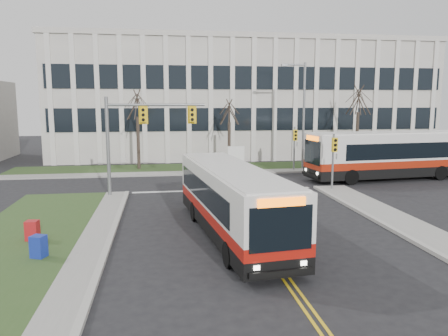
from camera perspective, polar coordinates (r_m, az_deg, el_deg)
ground at (r=21.53m, az=2.96°, el=-7.23°), size 120.00×120.00×0.00m
sidewalk_west at (r=16.64m, az=-18.30°, el=-12.27°), size 1.20×26.00×0.14m
sidewalk_cross at (r=37.11m, az=5.98°, el=-0.43°), size 44.00×1.60×0.14m
building_lawn at (r=39.80m, az=4.99°, el=0.19°), size 44.00×5.00×0.12m
office_building at (r=51.12m, az=1.97°, el=8.76°), size 40.00×16.00×12.00m
mast_arm_signal at (r=27.56m, az=-11.52°, el=5.08°), size 6.11×0.38×6.20m
signal_pole_near at (r=29.64m, az=14.14°, el=1.82°), size 0.34×0.39×3.80m
signal_pole_far at (r=37.60m, az=9.22°, el=3.36°), size 0.34×0.39×3.80m
streetlight at (r=38.47m, az=10.15°, el=7.47°), size 2.15×0.25×9.20m
directory_sign at (r=38.66m, az=1.57°, el=1.63°), size 1.50×0.12×2.00m
tree_left at (r=38.36m, az=-11.27°, el=7.92°), size 1.80×1.80×7.70m
tree_mid at (r=39.00m, az=0.69°, el=7.17°), size 1.80×1.80×6.82m
tree_right at (r=42.36m, az=17.16°, el=8.29°), size 1.80×1.80×8.25m
bus_main at (r=19.23m, az=1.01°, el=-4.52°), size 3.74×11.51×3.02m
bus_cross at (r=35.69m, az=21.10°, el=1.45°), size 13.56×4.33×3.55m
newspaper_box_blue at (r=17.98m, az=-23.05°, el=-9.58°), size 0.63×0.60×0.95m
newspaper_box_red at (r=20.22m, az=-23.74°, el=-7.63°), size 0.55×0.51×0.95m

